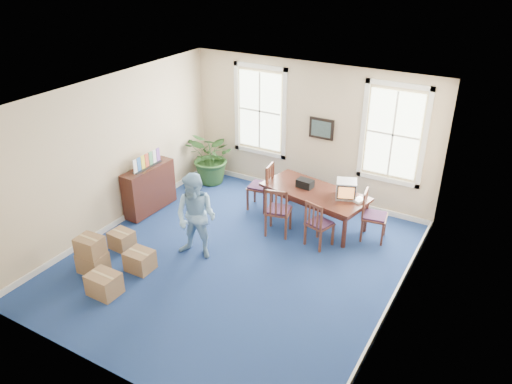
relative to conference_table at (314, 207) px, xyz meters
The scene contains 25 objects.
floor 2.24m from the conference_table, 108.14° to the right, with size 6.50×6.50×0.00m, color navy.
ceiling 3.57m from the conference_table, 108.14° to the right, with size 6.50×6.50×0.00m, color white.
wall_back 1.81m from the conference_table, 120.63° to the left, with size 6.50×6.50×0.00m, color beige.
wall_front 5.52m from the conference_table, 97.31° to the right, with size 6.50×6.50×0.00m, color beige.
wall_left 4.41m from the conference_table, 150.41° to the right, with size 6.50×6.50×0.00m, color beige.
wall_right 3.35m from the conference_table, 42.12° to the right, with size 6.50×6.50×0.00m, color beige.
baseboard_back 1.36m from the conference_table, 121.30° to the left, with size 6.00×0.04×0.12m, color white.
baseboard_left 4.22m from the conference_table, 150.21° to the right, with size 0.04×6.50×0.12m, color white.
baseboard_right 3.12m from the conference_table, 42.49° to the right, with size 0.04×6.50×0.12m, color white.
window_left 2.74m from the conference_table, 150.19° to the left, with size 1.40×0.12×2.20m, color white, non-canonical shape.
window_right 2.25m from the conference_table, 43.13° to the left, with size 1.40×0.12×2.20m, color white, non-canonical shape.
wall_picture 1.80m from the conference_table, 109.19° to the left, with size 0.58×0.06×0.48m, color black, non-canonical shape.
conference_table is the anchor object (origin of this frame).
crt_tv 0.88m from the conference_table, ahead, with size 0.41×0.44×0.37m, color #B7B7BC, non-canonical shape.
game_console 1.06m from the conference_table, ahead, with size 0.18×0.23×0.06m, color white.
equipment_bag 0.54m from the conference_table, 168.69° to the left, with size 0.35×0.23×0.17m, color black.
chair_near_left 0.92m from the conference_table, 120.96° to the right, with size 0.49×0.49×1.10m, color brown, non-canonical shape.
chair_near_right 0.91m from the conference_table, 59.04° to the right, with size 0.45×0.45×1.01m, color brown, non-canonical shape.
chair_end_left 1.35m from the conference_table, behind, with size 0.50×0.50×1.12m, color brown, non-canonical shape.
chair_end_right 1.35m from the conference_table, ahead, with size 0.48×0.48×1.07m, color brown, non-canonical shape.
man 2.75m from the conference_table, 121.86° to the right, with size 0.85×0.66×1.73m, color #81B0D6.
credenza 3.69m from the conference_table, 158.62° to the right, with size 0.38×1.34×1.05m, color #421D14.
brochure_rack 3.77m from the conference_table, 158.52° to the right, with size 0.14×0.78×0.34m, color #99999E, non-canonical shape.
potted_plant 3.08m from the conference_table, 169.34° to the left, with size 1.25×1.09×1.39m, color #284F21.
cardboard_boxes 4.45m from the conference_table, 126.06° to the right, with size 1.34×1.34×0.76m, color #98704A, non-canonical shape.
Camera 1 is at (4.31, -6.73, 5.55)m, focal length 35.00 mm.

